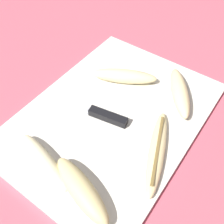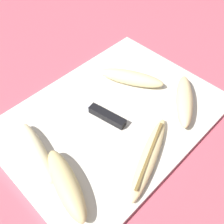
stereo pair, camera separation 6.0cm
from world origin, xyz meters
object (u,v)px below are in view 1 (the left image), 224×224
banana_mellow_near (157,151)px  banana_cream_curved (44,161)px  banana_spotted_left (81,190)px  knife (99,114)px  banana_ripe_center (180,92)px  banana_soft_right (124,76)px

banana_mellow_near → banana_cream_curved: bearing=132.4°
banana_mellow_near → banana_spotted_left: banana_spotted_left is taller
knife → banana_ripe_center: (0.16, -0.12, 0.01)m
banana_cream_curved → banana_spotted_left: banana_spotted_left is taller
knife → banana_mellow_near: size_ratio=1.09×
knife → banana_spotted_left: size_ratio=1.36×
banana_soft_right → banana_mellow_near: 0.23m
knife → banana_spotted_left: bearing=-162.4°
banana_mellow_near → banana_spotted_left: 0.17m
banana_soft_right → banana_mellow_near: bearing=-128.6°
banana_cream_curved → banana_spotted_left: bearing=-91.9°
banana_soft_right → knife: bearing=-172.2°
banana_cream_curved → banana_ripe_center: 0.35m
knife → banana_soft_right: 0.13m
banana_soft_right → banana_ripe_center: size_ratio=1.08×
banana_soft_right → banana_mellow_near: (-0.14, -0.18, -0.01)m
knife → banana_cream_curved: bearing=166.3°
knife → banana_mellow_near: 0.16m
knife → banana_soft_right: size_ratio=1.34×
banana_spotted_left → banana_soft_right: bearing=19.8°
banana_soft_right → banana_spotted_left: size_ratio=1.02×
banana_mellow_near → banana_ripe_center: size_ratio=1.32×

